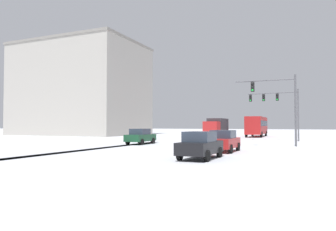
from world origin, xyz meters
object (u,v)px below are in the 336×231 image
object	(u,v)px
bus_oncoming	(257,125)
office_building_far_left_block	(82,90)
box_truck_delivery	(216,127)
traffic_signal_far_right	(277,103)
car_black_third	(200,145)
traffic_signal_near_right	(278,99)
car_red_second	(224,141)
car_dark_green_lead	(140,136)

from	to	relation	value
bus_oncoming	office_building_far_left_block	bearing A→B (deg)	-174.60
box_truck_delivery	office_building_far_left_block	size ratio (longest dim) A/B	0.30
traffic_signal_far_right	car_black_third	bearing A→B (deg)	-95.93
traffic_signal_far_right	car_black_third	xyz separation A→B (m)	(-2.51, -24.12, -3.98)
traffic_signal_near_right	box_truck_delivery	xyz separation A→B (m)	(-10.30, 17.21, -2.75)
car_red_second	box_truck_delivery	world-z (taller)	box_truck_delivery
car_dark_green_lead	box_truck_delivery	xyz separation A→B (m)	(3.34, 18.14, 0.82)
car_dark_green_lead	bus_oncoming	xyz separation A→B (m)	(8.17, 26.79, 1.18)
traffic_signal_far_right	car_dark_green_lead	distance (m)	18.59
box_truck_delivery	office_building_far_left_block	world-z (taller)	office_building_far_left_block
bus_oncoming	traffic_signal_far_right	bearing A→B (deg)	-72.07
car_red_second	car_black_third	size ratio (longest dim) A/B	1.00
traffic_signal_far_right	car_dark_green_lead	size ratio (longest dim) A/B	1.58
car_black_third	office_building_far_left_block	distance (m)	51.31
box_truck_delivery	car_red_second	bearing A→B (deg)	-73.93
traffic_signal_near_right	box_truck_delivery	bearing A→B (deg)	120.90
traffic_signal_near_right	car_red_second	world-z (taller)	traffic_signal_near_right
bus_oncoming	box_truck_delivery	bearing A→B (deg)	-119.17
car_red_second	bus_oncoming	bearing A→B (deg)	93.57
car_black_third	box_truck_delivery	xyz separation A→B (m)	(-6.76, 29.19, 0.82)
car_red_second	box_truck_delivery	xyz separation A→B (m)	(-6.85, 23.78, 0.82)
car_red_second	car_black_third	world-z (taller)	same
bus_oncoming	car_dark_green_lead	bearing A→B (deg)	-106.95
car_red_second	traffic_signal_far_right	bearing A→B (deg)	82.65
car_dark_green_lead	box_truck_delivery	distance (m)	18.46
traffic_signal_far_right	office_building_far_left_block	xyz separation A→B (m)	(-39.51, 10.40, 4.50)
traffic_signal_far_right	car_dark_green_lead	bearing A→B (deg)	-133.96
traffic_signal_near_right	bus_oncoming	distance (m)	26.54
bus_oncoming	box_truck_delivery	size ratio (longest dim) A/B	1.49
box_truck_delivery	bus_oncoming	bearing A→B (deg)	60.83
car_red_second	car_black_third	bearing A→B (deg)	-90.99
traffic_signal_near_right	office_building_far_left_block	xyz separation A→B (m)	(-40.54, 22.54, 4.92)
car_red_second	box_truck_delivery	bearing A→B (deg)	106.07
traffic_signal_far_right	traffic_signal_near_right	size ratio (longest dim) A/B	1.00
traffic_signal_far_right	office_building_far_left_block	world-z (taller)	office_building_far_left_block
box_truck_delivery	traffic_signal_near_right	bearing A→B (deg)	-59.10
car_dark_green_lead	bus_oncoming	world-z (taller)	bus_oncoming
traffic_signal_near_right	office_building_far_left_block	bearing A→B (deg)	150.93
car_dark_green_lead	traffic_signal_near_right	bearing A→B (deg)	3.90
box_truck_delivery	traffic_signal_far_right	bearing A→B (deg)	-28.69
bus_oncoming	box_truck_delivery	distance (m)	9.91
bus_oncoming	box_truck_delivery	world-z (taller)	bus_oncoming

